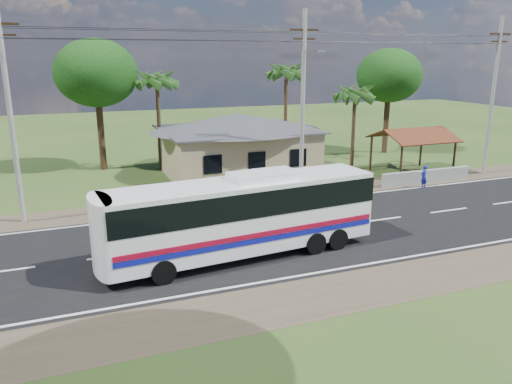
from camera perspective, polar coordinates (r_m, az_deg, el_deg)
ground at (r=24.84m, az=5.53°, el=-4.40°), size 120.00×120.00×0.00m
road at (r=24.84m, az=5.53°, el=-4.38°), size 120.00×16.00×0.03m
house at (r=36.23m, az=-2.23°, el=6.23°), size 12.40×10.00×5.00m
waiting_shed at (r=38.10m, az=17.53°, el=6.11°), size 5.20×4.48×3.35m
concrete_barrier at (r=35.70m, az=18.86°, el=1.69°), size 7.00×0.30×0.90m
utility_poles at (r=30.50m, az=4.82°, el=10.40°), size 32.80×2.22×11.00m
palm_near at (r=37.77m, az=11.27°, el=11.01°), size 2.80×2.80×6.70m
palm_mid at (r=39.98m, az=3.46°, el=13.57°), size 2.80×2.80×8.20m
palm_far at (r=37.46m, az=-11.27°, el=12.46°), size 2.80×2.80×7.70m
tree_behind_house at (r=38.93m, az=-17.80°, el=12.78°), size 6.00×6.00×9.61m
tree_behind_shed at (r=45.50m, az=14.99°, el=12.70°), size 5.60×5.60×9.02m
coach_bus at (r=20.97m, az=-1.42°, el=-2.10°), size 11.84×3.49×3.62m
motorcycle at (r=31.87m, az=10.11°, el=0.77°), size 1.89×0.87×0.96m
person at (r=34.24m, az=18.63°, el=1.68°), size 0.64×0.52×1.51m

